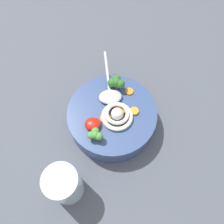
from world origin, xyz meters
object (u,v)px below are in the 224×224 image
object	(u,v)px
drinking_glass	(65,185)
noodle_pile	(118,115)
soup_spoon	(110,92)
soup_bowl	(112,117)

from	to	relation	value
drinking_glass	noodle_pile	bearing A→B (deg)	-126.74
noodle_pile	drinking_glass	world-z (taller)	drinking_glass
noodle_pile	drinking_glass	size ratio (longest dim) A/B	0.75
noodle_pile	soup_spoon	size ratio (longest dim) A/B	0.50
soup_bowl	noodle_pile	bearing A→B (deg)	134.24
soup_bowl	noodle_pile	world-z (taller)	noodle_pile
noodle_pile	soup_bowl	bearing A→B (deg)	-45.76
noodle_pile	drinking_glass	distance (cm)	20.42
soup_spoon	drinking_glass	xyz separation A→B (cm)	(10.29, 23.16, -1.23)
soup_spoon	noodle_pile	bearing A→B (deg)	-169.87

